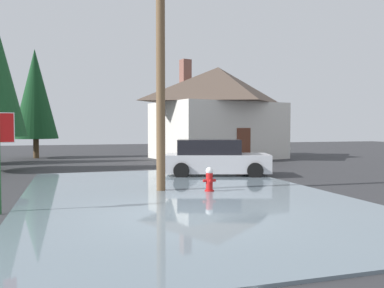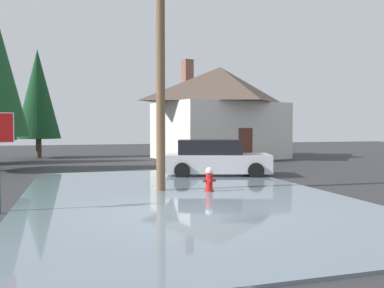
{
  "view_description": "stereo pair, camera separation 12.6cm",
  "coord_description": "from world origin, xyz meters",
  "px_view_note": "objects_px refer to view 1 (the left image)",
  "views": [
    {
      "loc": [
        -2.42,
        -8.82,
        2.04
      ],
      "look_at": [
        1.29,
        3.46,
        1.51
      ],
      "focal_mm": 37.69,
      "sensor_mm": 36.0,
      "label": 1
    },
    {
      "loc": [
        -2.3,
        -8.86,
        2.04
      ],
      "look_at": [
        1.29,
        3.46,
        1.51
      ],
      "focal_mm": 37.69,
      "sensor_mm": 36.0,
      "label": 2
    }
  ],
  "objects_px": {
    "utility_pole": "(161,55)",
    "pine_tree_short_left": "(35,94)",
    "house": "(218,111)",
    "parked_car": "(215,158)",
    "fire_hydrant": "(209,180)"
  },
  "relations": [
    {
      "from": "house",
      "to": "pine_tree_short_left",
      "type": "relative_size",
      "value": 1.3
    },
    {
      "from": "fire_hydrant",
      "to": "parked_car",
      "type": "distance_m",
      "value": 4.46
    },
    {
      "from": "utility_pole",
      "to": "parked_car",
      "type": "height_order",
      "value": "utility_pole"
    },
    {
      "from": "fire_hydrant",
      "to": "house",
      "type": "relative_size",
      "value": 0.09
    },
    {
      "from": "utility_pole",
      "to": "pine_tree_short_left",
      "type": "relative_size",
      "value": 1.14
    },
    {
      "from": "utility_pole",
      "to": "parked_car",
      "type": "bearing_deg",
      "value": 48.9
    },
    {
      "from": "house",
      "to": "parked_car",
      "type": "distance_m",
      "value": 10.01
    },
    {
      "from": "parked_car",
      "to": "pine_tree_short_left",
      "type": "relative_size",
      "value": 0.65
    },
    {
      "from": "utility_pole",
      "to": "house",
      "type": "bearing_deg",
      "value": 62.29
    },
    {
      "from": "utility_pole",
      "to": "pine_tree_short_left",
      "type": "height_order",
      "value": "utility_pole"
    },
    {
      "from": "utility_pole",
      "to": "pine_tree_short_left",
      "type": "distance_m",
      "value": 16.86
    },
    {
      "from": "fire_hydrant",
      "to": "parked_car",
      "type": "height_order",
      "value": "parked_car"
    },
    {
      "from": "fire_hydrant",
      "to": "house",
      "type": "bearing_deg",
      "value": 68.45
    },
    {
      "from": "fire_hydrant",
      "to": "house",
      "type": "distance_m",
      "value": 14.42
    },
    {
      "from": "house",
      "to": "pine_tree_short_left",
      "type": "xyz_separation_m",
      "value": [
        -11.51,
        3.55,
        1.13
      ]
    }
  ]
}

